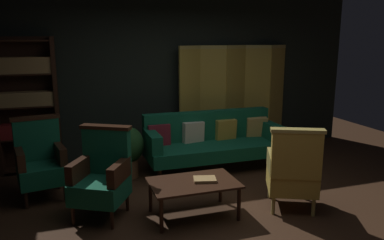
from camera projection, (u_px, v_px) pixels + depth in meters
name	position (u px, v px, depth m)	size (l,w,h in m)	color
ground_plane	(213.00, 211.00, 4.56)	(10.00, 10.00, 0.00)	#331E11
back_wall	(162.00, 75.00, 6.53)	(7.20, 0.10, 2.80)	black
folding_screen	(235.00, 97.00, 6.85)	(2.15, 0.26, 1.90)	#B29338
bookshelf	(27.00, 102.00, 5.70)	(0.90, 0.32, 2.05)	black
velvet_couch	(212.00, 140.00, 5.98)	(2.12, 0.78, 0.88)	black
coffee_table	(194.00, 185.00, 4.36)	(1.00, 0.64, 0.42)	black
armchair_gilt_accent	(293.00, 171.00, 4.51)	(0.77, 0.77, 1.04)	tan
armchair_wing_left	(40.00, 161.00, 4.87)	(0.67, 0.67, 1.04)	black
armchair_wing_right	(102.00, 175.00, 4.35)	(0.79, 0.79, 1.04)	black
potted_plant	(128.00, 149.00, 5.58)	(0.47, 0.47, 0.76)	brown
book_tan_leather	(205.00, 179.00, 4.38)	(0.26, 0.19, 0.03)	#9E7A47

